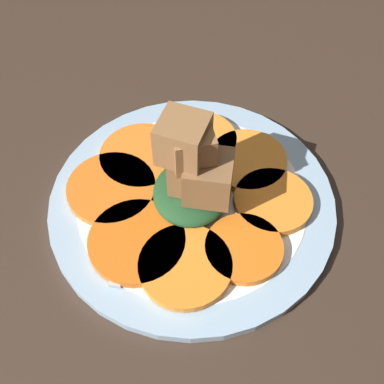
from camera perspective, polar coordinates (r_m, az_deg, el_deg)
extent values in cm
cube|color=#38281E|center=(49.52, 0.00, -2.14)|extent=(120.00, 120.00, 2.00)
cylinder|color=#99B7D1|center=(48.29, 0.00, -1.13)|extent=(28.45, 28.45, 1.00)
cylinder|color=white|center=(48.25, 0.00, -1.10)|extent=(22.76, 22.76, 1.00)
cylinder|color=orange|center=(43.32, -0.81, -8.76)|extent=(8.45, 8.45, 0.84)
cylinder|color=orange|center=(44.44, 6.18, -6.65)|extent=(7.20, 7.20, 0.84)
cylinder|color=orange|center=(47.75, 9.58, -1.04)|extent=(7.71, 7.71, 0.84)
cylinder|color=orange|center=(50.63, 6.59, 3.75)|extent=(8.22, 8.22, 0.84)
cylinder|color=orange|center=(52.24, 0.88, 6.20)|extent=(8.05, 8.05, 0.84)
cylinder|color=orange|center=(50.97, -5.96, 4.27)|extent=(8.83, 8.83, 0.84)
cylinder|color=orange|center=(48.68, -9.53, 0.45)|extent=(8.89, 8.89, 0.84)
cylinder|color=orange|center=(44.85, -6.55, -5.82)|extent=(9.05, 9.05, 0.84)
ellipsoid|color=#1E4723|center=(46.90, 0.00, 0.09)|extent=(8.43, 7.59, 2.23)
cube|color=brown|center=(43.81, 1.95, 1.73)|extent=(4.52, 4.52, 4.29)
cube|color=brown|center=(44.58, -0.61, 2.51)|extent=(3.93, 3.93, 3.81)
cube|color=#9E754C|center=(44.92, 1.85, 2.46)|extent=(4.04, 4.04, 3.26)
cube|color=olive|center=(41.35, -1.13, 6.12)|extent=(4.62, 4.62, 4.08)
cube|color=olive|center=(41.89, -0.53, 5.56)|extent=(4.82, 4.82, 3.63)
cube|color=#B2B2B7|center=(45.89, -7.42, -4.39)|extent=(11.95, 1.81, 0.40)
cube|color=#B2B2B7|center=(49.60, -5.73, 2.06)|extent=(1.58, 2.39, 0.40)
cube|color=#B2B2B7|center=(51.70, -6.13, 4.80)|extent=(4.70, 0.59, 0.40)
cube|color=#B2B2B7|center=(51.57, -5.40, 4.73)|extent=(4.70, 0.59, 0.40)
cube|color=#B2B2B7|center=(51.45, -4.67, 4.65)|extent=(4.70, 0.59, 0.40)
cube|color=#B2B2B7|center=(51.33, -3.94, 4.58)|extent=(4.70, 0.59, 0.40)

